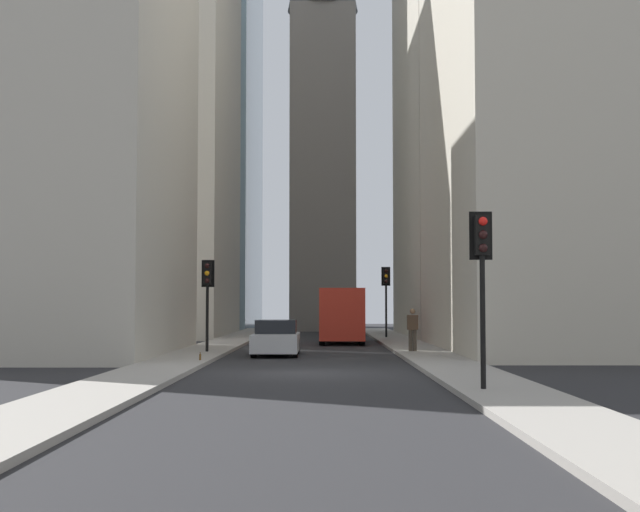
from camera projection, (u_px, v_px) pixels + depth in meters
ground_plane at (308, 373)px, 25.92m from camera, size 135.00×135.00×0.00m
sidewalk_right at (155, 371)px, 25.94m from camera, size 90.00×2.20×0.14m
sidewalk_left at (461, 371)px, 25.91m from camera, size 90.00×2.20×0.14m
building_left_far at (482, 92)px, 55.98m from camera, size 17.73×10.00×30.98m
building_right_midfar at (51, 101)px, 35.81m from camera, size 13.90×10.00×20.57m
building_right_far at (153, 108)px, 57.39m from camera, size 15.43×10.50×29.58m
church_spire at (323, 67)px, 69.78m from camera, size 5.56×5.56×39.87m
delivery_truck at (341, 315)px, 46.01m from camera, size 6.46×2.25×2.84m
sedan_silver at (276, 339)px, 35.00m from camera, size 4.30×1.78×1.42m
traffic_light_foreground at (482, 258)px, 19.85m from camera, size 0.43×0.52×3.99m
traffic_light_midblock at (207, 284)px, 35.57m from camera, size 0.43×0.52×3.69m
traffic_light_far_junction at (386, 285)px, 51.40m from camera, size 0.43×0.52×4.09m
pedestrian at (413, 328)px, 35.79m from camera, size 0.26×0.44×1.72m
discarded_bottle at (200, 357)px, 29.91m from camera, size 0.07×0.07×0.27m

